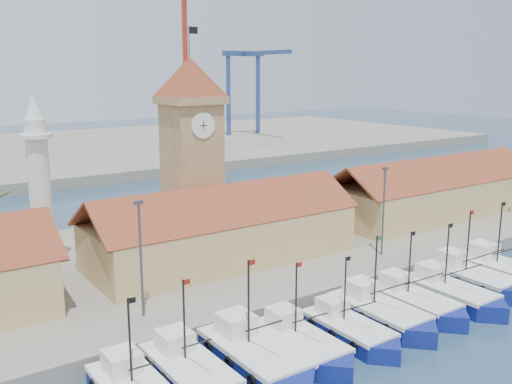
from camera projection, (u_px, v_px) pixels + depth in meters
ground at (369, 353)px, 40.85m from camera, size 400.00×400.00×0.00m
quay at (203, 256)px, 59.99m from camera, size 140.00×32.00×1.50m
terminal at (16, 156)px, 129.09m from camera, size 240.00×80.00×2.00m
boat_1 at (192, 375)px, 36.46m from camera, size 3.54×9.69×7.33m
boat_2 at (257, 359)px, 38.33m from camera, size 3.85×10.56×7.99m
boat_3 at (303, 346)px, 40.36m from camera, size 3.41×9.34×7.07m
boat_4 at (351, 332)px, 42.60m from camera, size 3.25×8.89×6.73m
boat_5 at (382, 315)px, 45.35m from camera, size 3.63×9.94×7.52m
boat_6 at (416, 304)px, 47.62m from camera, size 3.47×9.50×7.19m
boat_7 at (453, 295)px, 49.43m from camera, size 3.56×9.74×7.37m
boat_8 at (474, 280)px, 52.86m from camera, size 3.70×10.14×7.67m
boat_9 at (505, 273)px, 54.70m from camera, size 3.88×10.63×8.05m
hall_center at (223, 235)px, 56.10m from camera, size 27.04×10.13×7.61m
hall_right at (433, 195)px, 73.91m from camera, size 31.20×10.13×7.61m
clock_tower at (192, 148)px, 59.26m from camera, size 5.80×5.80×22.70m
minaret at (39, 182)px, 52.98m from camera, size 3.00×3.00×16.30m
lamp_posts at (275, 228)px, 49.43m from camera, size 80.70×0.25×9.03m
crane_red_right at (188, 43)px, 141.38m from camera, size 1.00×34.35×44.07m
gantry at (250, 70)px, 156.94m from camera, size 13.00×22.00×23.20m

